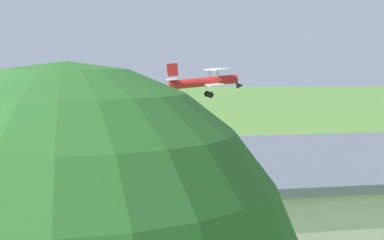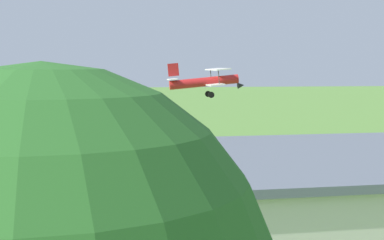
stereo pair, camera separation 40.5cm
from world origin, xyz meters
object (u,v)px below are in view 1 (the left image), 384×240
(biplane, at_px, (206,81))
(person_crossing_taxiway, at_px, (69,180))
(hangar, at_px, (181,213))
(person_walking_on_apron, at_px, (236,181))
(truck_flatbed_blue, at_px, (338,171))
(person_near_hangar_door, at_px, (143,180))

(biplane, xyz_separation_m, person_crossing_taxiway, (13.39, 14.59, -7.28))
(hangar, distance_m, person_walking_on_apron, 18.02)
(hangar, bearing_deg, person_crossing_taxiway, -71.95)
(hangar, xyz_separation_m, person_walking_on_apron, (-6.50, -16.70, -1.87))
(truck_flatbed_blue, relative_size, person_near_hangar_door, 4.26)
(person_walking_on_apron, bearing_deg, person_near_hangar_door, -8.98)
(person_walking_on_apron, relative_size, person_crossing_taxiway, 0.99)
(hangar, xyz_separation_m, biplane, (-7.22, -33.54, 5.42))
(person_walking_on_apron, relative_size, person_near_hangar_door, 0.94)
(truck_flatbed_blue, bearing_deg, person_crossing_taxiway, -10.65)
(biplane, distance_m, truck_flatbed_blue, 20.66)
(person_crossing_taxiway, bearing_deg, truck_flatbed_blue, 169.35)
(truck_flatbed_blue, xyz_separation_m, person_crossing_taxiway, (20.26, -3.81, -0.87))
(person_near_hangar_door, bearing_deg, truck_flatbed_blue, 169.64)
(biplane, relative_size, person_crossing_taxiway, 4.86)
(biplane, height_order, truck_flatbed_blue, biplane)
(biplane, bearing_deg, hangar, 77.86)
(hangar, distance_m, person_near_hangar_door, 17.91)
(biplane, xyz_separation_m, person_near_hangar_door, (7.74, 15.73, -7.23))
(hangar, distance_m, biplane, 34.73)
(truck_flatbed_blue, height_order, person_crossing_taxiway, truck_flatbed_blue)
(person_crossing_taxiway, bearing_deg, biplane, -132.55)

